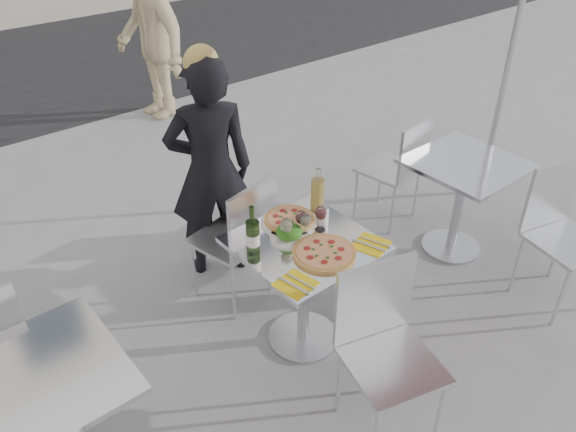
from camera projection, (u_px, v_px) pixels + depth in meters
ground at (303, 338)px, 3.54m from camera, size 80.00×80.00×0.00m
main_table at (304, 272)px, 3.25m from camera, size 0.72×0.72×0.75m
side_table_left at (45, 410)px, 2.45m from camera, size 0.72×0.72×0.75m
side_table_right at (462, 188)px, 4.04m from camera, size 0.72×0.72×0.75m
chair_far at (240, 233)px, 3.55m from camera, size 0.51×0.52×0.93m
chair_near at (384, 338)px, 2.78m from camera, size 0.54×0.55×0.95m
side_chair_rfar at (400, 163)px, 4.35m from camera, size 0.47×0.48×0.90m
side_chair_rnear at (560, 224)px, 3.61m from camera, size 0.53×0.54×0.96m
woman_diner at (210, 171)px, 3.72m from camera, size 0.68×0.58×1.58m
pedestrian_b at (147, 31)px, 5.95m from camera, size 0.77×1.26×1.90m
pizza_near at (324, 253)px, 3.03m from camera, size 0.35×0.35×0.02m
pizza_far at (289, 220)px, 3.29m from camera, size 0.33×0.33×0.03m
salad_plate at (289, 233)px, 3.14m from camera, size 0.22×0.22×0.09m
wine_bottle at (253, 235)px, 2.99m from camera, size 0.07×0.08×0.29m
carafe at (317, 194)px, 3.33m from camera, size 0.08×0.08×0.29m
sugar_shaker at (323, 214)px, 3.27m from camera, size 0.06×0.06×0.11m
wineglass_white_a at (286, 226)px, 3.07m from camera, size 0.07×0.07×0.16m
wineglass_white_b at (305, 220)px, 3.12m from camera, size 0.07×0.07×0.16m
wineglass_red_a at (301, 218)px, 3.14m from camera, size 0.07×0.07×0.16m
wineglass_red_b at (321, 214)px, 3.17m from camera, size 0.07×0.07×0.16m
napkin_left at (295, 284)px, 2.83m from camera, size 0.21×0.21×0.01m
napkin_right at (371, 244)px, 3.11m from camera, size 0.23×0.23×0.01m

